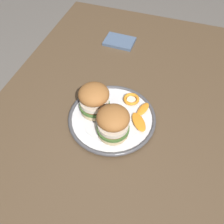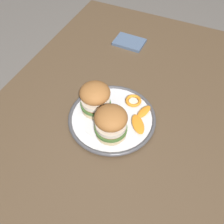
# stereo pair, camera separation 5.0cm
# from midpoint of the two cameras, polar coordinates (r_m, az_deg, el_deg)

# --- Properties ---
(ground_plane) EXTENTS (8.00, 8.00, 0.00)m
(ground_plane) POSITION_cam_midpoint_polar(r_m,az_deg,el_deg) (1.50, 0.06, -20.00)
(ground_plane) COLOR slate
(dining_table) EXTENTS (1.33, 0.89, 0.76)m
(dining_table) POSITION_cam_midpoint_polar(r_m,az_deg,el_deg) (0.90, 0.09, -6.44)
(dining_table) COLOR brown
(dining_table) RESTS_ON ground
(dinner_plate) EXTENTS (0.28, 0.28, 0.02)m
(dinner_plate) POSITION_cam_midpoint_polar(r_m,az_deg,el_deg) (0.81, -1.76, -1.41)
(dinner_plate) COLOR white
(dinner_plate) RESTS_ON dining_table
(sandwich_half_left) EXTENTS (0.13, 0.13, 0.10)m
(sandwich_half_left) POSITION_cam_midpoint_polar(r_m,az_deg,el_deg) (0.73, -1.71, -2.47)
(sandwich_half_left) COLOR beige
(sandwich_half_left) RESTS_ON dinner_plate
(sandwich_half_right) EXTENTS (0.14, 0.14, 0.10)m
(sandwich_half_right) POSITION_cam_midpoint_polar(r_m,az_deg,el_deg) (0.79, -5.85, 2.79)
(sandwich_half_right) COLOR beige
(sandwich_half_right) RESTS_ON dinner_plate
(orange_peel_curled) EXTENTS (0.06, 0.06, 0.01)m
(orange_peel_curled) POSITION_cam_midpoint_polar(r_m,az_deg,el_deg) (0.85, 2.69, 2.85)
(orange_peel_curled) COLOR orange
(orange_peel_curled) RESTS_ON dinner_plate
(orange_peel_strip_long) EXTENTS (0.07, 0.04, 0.01)m
(orange_peel_strip_long) POSITION_cam_midpoint_polar(r_m,az_deg,el_deg) (0.82, 5.28, 0.59)
(orange_peel_strip_long) COLOR orange
(orange_peel_strip_long) RESTS_ON dinner_plate
(orange_peel_strip_short) EXTENTS (0.08, 0.07, 0.01)m
(orange_peel_strip_short) POSITION_cam_midpoint_polar(r_m,az_deg,el_deg) (0.79, 4.24, -2.30)
(orange_peel_strip_short) COLOR orange
(orange_peel_strip_short) RESTS_ON dinner_plate
(folded_napkin) EXTENTS (0.09, 0.13, 0.01)m
(folded_napkin) POSITION_cam_midpoint_polar(r_m,az_deg,el_deg) (1.12, 0.36, 15.58)
(folded_napkin) COLOR slate
(folded_napkin) RESTS_ON dining_table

